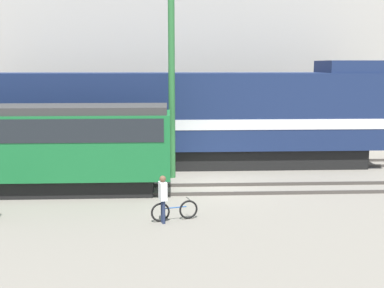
% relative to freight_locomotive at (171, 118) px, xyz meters
% --- Properties ---
extents(ground_plane, '(120.00, 120.00, 0.00)m').
position_rel_freight_locomotive_xyz_m(ground_plane, '(1.79, -4.34, -2.49)').
color(ground_plane, slate).
extents(track_near, '(60.00, 1.50, 0.14)m').
position_rel_freight_locomotive_xyz_m(track_near, '(1.79, -4.93, -2.42)').
color(track_near, '#47423D').
rests_on(track_near, ground).
extents(track_far, '(60.00, 1.51, 0.14)m').
position_rel_freight_locomotive_xyz_m(track_far, '(1.79, 0.00, -2.42)').
color(track_far, '#47423D').
rests_on(track_far, ground).
extents(building_backdrop, '(48.67, 6.00, 13.41)m').
position_rel_freight_locomotive_xyz_m(building_backdrop, '(1.79, 7.52, 4.21)').
color(building_backdrop, '#B7B2A8').
rests_on(building_backdrop, ground).
extents(freight_locomotive, '(21.57, 3.04, 5.35)m').
position_rel_freight_locomotive_xyz_m(freight_locomotive, '(0.00, 0.00, 0.00)').
color(freight_locomotive, black).
rests_on(freight_locomotive, ground).
extents(streetcar, '(11.55, 2.54, 3.55)m').
position_rel_freight_locomotive_xyz_m(streetcar, '(-5.82, -4.93, -0.46)').
color(streetcar, black).
rests_on(streetcar, ground).
extents(bicycle, '(1.58, 0.59, 0.71)m').
position_rel_freight_locomotive_xyz_m(bicycle, '(0.08, -8.67, -2.16)').
color(bicycle, black).
rests_on(bicycle, ground).
extents(person, '(0.31, 0.41, 1.59)m').
position_rel_freight_locomotive_xyz_m(person, '(-0.30, -8.93, -1.53)').
color(person, '#232D4C').
rests_on(person, ground).
extents(utility_pole_left, '(0.29, 0.29, 8.56)m').
position_rel_freight_locomotive_xyz_m(utility_pole_left, '(0.05, -2.47, 1.79)').
color(utility_pole_left, '#2D7238').
rests_on(utility_pole_left, ground).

